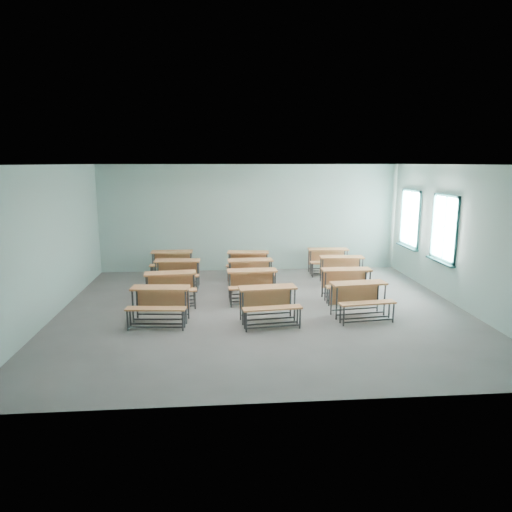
# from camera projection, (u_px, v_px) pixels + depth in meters

# --- Properties ---
(room) EXTENTS (9.04, 8.04, 3.24)m
(room) POSITION_uv_depth(u_px,v_px,m) (267.00, 240.00, 9.90)
(room) COLOR slate
(room) RESTS_ON ground
(desk_unit_r0c0) EXTENTS (1.25, 0.90, 0.74)m
(desk_unit_r0c0) POSITION_uv_depth(u_px,v_px,m) (160.00, 300.00, 9.30)
(desk_unit_r0c0) COLOR #CE7F4A
(desk_unit_r0c0) RESTS_ON ground
(desk_unit_r0c1) EXTENTS (1.26, 0.91, 0.74)m
(desk_unit_r0c1) POSITION_uv_depth(u_px,v_px,m) (269.00, 299.00, 9.32)
(desk_unit_r0c1) COLOR #CE7F4A
(desk_unit_r0c1) RESTS_ON ground
(desk_unit_r0c2) EXTENTS (1.26, 0.92, 0.74)m
(desk_unit_r0c2) POSITION_uv_depth(u_px,v_px,m) (360.00, 295.00, 9.65)
(desk_unit_r0c2) COLOR #CE7F4A
(desk_unit_r0c2) RESTS_ON ground
(desk_unit_r1c0) EXTENTS (1.25, 0.89, 0.74)m
(desk_unit_r1c0) POSITION_uv_depth(u_px,v_px,m) (170.00, 284.00, 10.55)
(desk_unit_r1c0) COLOR #CE7F4A
(desk_unit_r1c0) RESTS_ON ground
(desk_unit_r1c1) EXTENTS (1.21, 0.83, 0.74)m
(desk_unit_r1c1) POSITION_uv_depth(u_px,v_px,m) (253.00, 281.00, 10.80)
(desk_unit_r1c1) COLOR #CE7F4A
(desk_unit_r1c1) RESTS_ON ground
(desk_unit_r1c2) EXTENTS (1.18, 0.79, 0.74)m
(desk_unit_r1c2) POSITION_uv_depth(u_px,v_px,m) (347.00, 280.00, 10.90)
(desk_unit_r1c2) COLOR #CE7F4A
(desk_unit_r1c2) RESTS_ON ground
(desk_unit_r2c0) EXTENTS (1.21, 0.84, 0.74)m
(desk_unit_r2c0) POSITION_uv_depth(u_px,v_px,m) (177.00, 270.00, 11.90)
(desk_unit_r2c0) COLOR #CE7F4A
(desk_unit_r2c0) RESTS_ON ground
(desk_unit_r2c1) EXTENTS (1.22, 0.85, 0.74)m
(desk_unit_r2c1) POSITION_uv_depth(u_px,v_px,m) (251.00, 269.00, 11.96)
(desk_unit_r2c1) COLOR #CE7F4A
(desk_unit_r2c1) RESTS_ON ground
(desk_unit_r2c2) EXTENTS (1.23, 0.86, 0.74)m
(desk_unit_r2c2) POSITION_uv_depth(u_px,v_px,m) (342.00, 266.00, 12.35)
(desk_unit_r2c2) COLOR #CE7F4A
(desk_unit_r2c2) RESTS_ON ground
(desk_unit_r3c0) EXTENTS (1.19, 0.80, 0.74)m
(desk_unit_r3c0) POSITION_uv_depth(u_px,v_px,m) (172.00, 260.00, 13.12)
(desk_unit_r3c0) COLOR #CE7F4A
(desk_unit_r3c0) RESTS_ON ground
(desk_unit_r3c1) EXTENTS (1.26, 0.92, 0.74)m
(desk_unit_r3c1) POSITION_uv_depth(u_px,v_px,m) (248.00, 261.00, 13.04)
(desk_unit_r3c1) COLOR #CE7F4A
(desk_unit_r3c1) RESTS_ON ground
(desk_unit_r3c2) EXTENTS (1.21, 0.84, 0.74)m
(desk_unit_r3c2) POSITION_uv_depth(u_px,v_px,m) (329.00, 257.00, 13.48)
(desk_unit_r3c2) COLOR #CE7F4A
(desk_unit_r3c2) RESTS_ON ground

